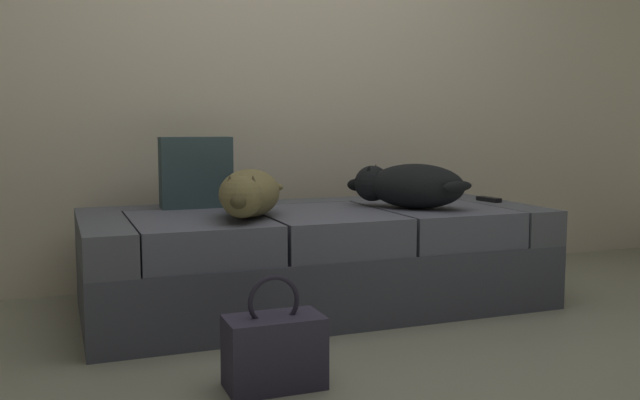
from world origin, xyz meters
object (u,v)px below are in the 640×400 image
at_px(dog_dark, 408,186).
at_px(tv_remote, 489,199).
at_px(throw_pillow, 196,172).
at_px(couch, 316,258).
at_px(dog_tan, 248,194).
at_px(handbag, 274,350).

distance_m(dog_dark, tv_remote, 0.55).
bearing_deg(throw_pillow, couch, -28.11).
bearing_deg(dog_dark, tv_remote, 10.92).
bearing_deg(dog_dark, couch, 166.15).
relative_size(couch, dog_tan, 3.64).
distance_m(couch, dog_tan, 0.54).
distance_m(dog_dark, handbag, 1.31).
height_order(tv_remote, handbag, tv_remote).
bearing_deg(tv_remote, throw_pillow, 162.59).
relative_size(couch, dog_dark, 4.02).
distance_m(couch, handbag, 1.05).
bearing_deg(handbag, throw_pillow, 90.87).
height_order(couch, handbag, couch).
relative_size(couch, handbag, 5.65).
distance_m(couch, throw_pillow, 0.71).
height_order(dog_dark, handbag, dog_dark).
xyz_separation_m(couch, tv_remote, (0.96, -0.00, 0.25)).
height_order(tv_remote, throw_pillow, throw_pillow).
bearing_deg(throw_pillow, dog_tan, -73.10).
relative_size(dog_dark, handbag, 1.40).
bearing_deg(dog_tan, tv_remote, 7.35).
distance_m(couch, dog_dark, 0.56).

